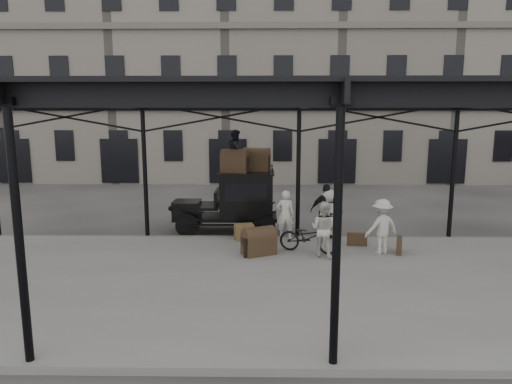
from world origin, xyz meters
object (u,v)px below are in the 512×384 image
Objects in this scene: porter_left at (285,214)px; steamer_trunk_platform at (259,243)px; taxi at (238,199)px; bicycle at (309,237)px; steamer_trunk_roof_near at (235,163)px; porter_official at (327,211)px.

porter_left is 1.96m from steamer_trunk_platform.
taxi is at bearing -36.67° from porter_left.
steamer_trunk_roof_near is at bearing 61.13° from bicycle.
porter_left reaches higher than steamer_trunk_platform.
steamer_trunk_roof_near is (-2.31, 2.58, 1.90)m from bicycle.
steamer_trunk_roof_near is 0.98× the size of steamer_trunk_platform.
taxi is at bearing 80.92° from steamer_trunk_roof_near.
taxi reaches higher than porter_left.
taxi is 3.98× the size of steamer_trunk_platform.
porter_left is 1.66m from bicycle.
steamer_trunk_roof_near is at bearing -3.86° from porter_official.
bicycle is 1.47m from steamer_trunk_platform.
taxi is 3.21m from steamer_trunk_platform.
porter_left is at bearing -23.28° from steamer_trunk_roof_near.
porter_official is 1.01× the size of bicycle.
steamer_trunk_platform is (-1.46, -0.20, -0.12)m from bicycle.
taxi is at bearing 78.37° from steamer_trunk_platform.
porter_official is 3.52m from steamer_trunk_roof_near.
porter_official is at bearing 13.48° from steamer_trunk_platform.
steamer_trunk_platform is at bearing 117.25° from bicycle.
porter_left is 1.76× the size of steamer_trunk_roof_near.
steamer_trunk_roof_near is (-1.70, 1.07, 1.57)m from porter_left.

